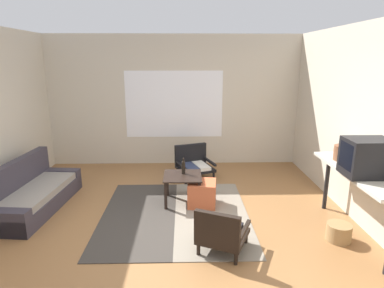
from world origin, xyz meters
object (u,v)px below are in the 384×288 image
object	(u,v)px
clay_vase	(342,152)
glass_bottle	(183,167)
crt_television	(367,157)
armchair_by_window	(194,163)
ottoman_orange	(202,194)
console_shelf	(357,178)
couch	(32,194)
wicker_basket	(339,232)
coffee_table	(183,181)
armchair_striped_foreground	(221,232)

from	to	relation	value
clay_vase	glass_bottle	xyz separation A→B (m)	(-2.15, 0.71, -0.44)
crt_television	armchair_by_window	bearing A→B (deg)	129.33
armchair_by_window	ottoman_orange	size ratio (longest dim) A/B	1.90
console_shelf	couch	bearing A→B (deg)	168.60
console_shelf	wicker_basket	size ratio (longest dim) A/B	5.56
couch	glass_bottle	size ratio (longest dim) A/B	7.05
coffee_table	ottoman_orange	xyz separation A→B (m)	(0.30, -0.12, -0.17)
couch	glass_bottle	distance (m)	2.33
armchair_by_window	clay_vase	xyz separation A→B (m)	(1.95, -1.79, 0.72)
couch	wicker_basket	xyz separation A→B (m)	(4.25, -1.01, -0.12)
armchair_striped_foreground	console_shelf	distance (m)	1.82
armchair_striped_foreground	coffee_table	bearing A→B (deg)	107.84
ottoman_orange	wicker_basket	world-z (taller)	ottoman_orange
armchair_by_window	glass_bottle	distance (m)	1.14
coffee_table	console_shelf	distance (m)	2.45
glass_bottle	coffee_table	bearing A→B (deg)	-100.72
ottoman_orange	crt_television	size ratio (longest dim) A/B	0.81
armchair_striped_foreground	console_shelf	xyz separation A→B (m)	(1.71, 0.35, 0.52)
wicker_basket	console_shelf	bearing A→B (deg)	29.01
couch	console_shelf	world-z (taller)	console_shelf
coffee_table	armchair_striped_foreground	xyz separation A→B (m)	(0.45, -1.41, -0.10)
armchair_striped_foreground	wicker_basket	size ratio (longest dim) A/B	2.36
coffee_table	couch	bearing A→B (deg)	-175.86
coffee_table	glass_bottle	xyz separation A→B (m)	(0.01, 0.08, 0.20)
couch	armchair_striped_foreground	bearing A→B (deg)	-24.44
wicker_basket	ottoman_orange	bearing A→B (deg)	147.71
coffee_table	glass_bottle	distance (m)	0.21
console_shelf	glass_bottle	bearing A→B (deg)	152.04
coffee_table	armchair_by_window	world-z (taller)	armchair_by_window
armchair_by_window	crt_television	distance (m)	3.19
wicker_basket	couch	bearing A→B (deg)	166.66
crt_television	glass_bottle	xyz separation A→B (m)	(-2.14, 1.30, -0.54)
crt_television	wicker_basket	size ratio (longest dim) A/B	1.69
crt_television	couch	bearing A→B (deg)	166.65
glass_bottle	clay_vase	bearing A→B (deg)	-18.18
crt_television	glass_bottle	size ratio (longest dim) A/B	2.00
coffee_table	armchair_striped_foreground	bearing A→B (deg)	-72.16
coffee_table	console_shelf	size ratio (longest dim) A/B	0.35
ottoman_orange	armchair_by_window	bearing A→B (deg)	94.15
ottoman_orange	console_shelf	xyz separation A→B (m)	(1.86, -0.94, 0.59)
coffee_table	armchair_by_window	xyz separation A→B (m)	(0.21, 1.16, -0.09)
ottoman_orange	clay_vase	xyz separation A→B (m)	(1.86, -0.50, 0.80)
coffee_table	crt_television	bearing A→B (deg)	-29.46
ottoman_orange	console_shelf	size ratio (longest dim) A/B	0.25
crt_television	wicker_basket	bearing A→B (deg)	166.52
armchair_by_window	ottoman_orange	distance (m)	1.29
console_shelf	armchair_striped_foreground	bearing A→B (deg)	-168.50
ottoman_orange	glass_bottle	xyz separation A→B (m)	(-0.29, 0.20, 0.36)
couch	armchair_by_window	size ratio (longest dim) A/B	2.30
coffee_table	console_shelf	world-z (taller)	console_shelf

